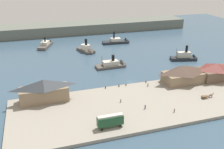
{
  "coord_description": "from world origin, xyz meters",
  "views": [
    {
      "loc": [
        -42.51,
        -104.13,
        50.72
      ],
      "look_at": [
        -7.01,
        7.53,
        2.0
      ],
      "focal_mm": 41.15,
      "sensor_mm": 36.0,
      "label": 1
    }
  ],
  "objects_px": {
    "mooring_post_center_east": "(105,87)",
    "ferry_shed_customs_shed": "(44,90)",
    "mooring_post_east": "(146,82)",
    "pedestrian_near_cart": "(174,110)",
    "pedestrian_walking_west": "(148,85)",
    "horse_cart": "(207,96)",
    "ferry_shed_east_terminal": "(184,74)",
    "ferry_approaching_east": "(46,44)",
    "ferry_approaching_west": "(119,41)",
    "street_tram": "(110,120)",
    "ferry_departing_north": "(87,50)",
    "ferry_shed_central_terminal": "(215,71)",
    "mooring_post_west": "(119,86)",
    "mooring_post_center_west": "(126,85)",
    "ferry_mid_harbor": "(186,57)",
    "pedestrian_near_east_shed": "(145,107)",
    "ferry_moored_east": "(114,65)",
    "pedestrian_near_west_shed": "(121,101)"
  },
  "relations": [
    {
      "from": "ferry_departing_north",
      "to": "mooring_post_west",
      "type": "bearing_deg",
      "value": -88.26
    },
    {
      "from": "ferry_shed_customs_shed",
      "to": "ferry_departing_north",
      "type": "xyz_separation_m",
      "value": [
        31.0,
        61.91,
        -4.26
      ]
    },
    {
      "from": "mooring_post_center_east",
      "to": "ferry_approaching_east",
      "type": "height_order",
      "value": "ferry_approaching_east"
    },
    {
      "from": "pedestrian_walking_west",
      "to": "mooring_post_center_west",
      "type": "xyz_separation_m",
      "value": [
        -9.19,
        3.71,
        -0.25
      ]
    },
    {
      "from": "pedestrian_walking_west",
      "to": "pedestrian_near_east_shed",
      "type": "height_order",
      "value": "pedestrian_near_east_shed"
    },
    {
      "from": "mooring_post_center_west",
      "to": "ferry_mid_harbor",
      "type": "height_order",
      "value": "ferry_mid_harbor"
    },
    {
      "from": "street_tram",
      "to": "ferry_departing_north",
      "type": "height_order",
      "value": "ferry_departing_north"
    },
    {
      "from": "mooring_post_west",
      "to": "mooring_post_center_west",
      "type": "relative_size",
      "value": 1.0
    },
    {
      "from": "pedestrian_near_west_shed",
      "to": "mooring_post_west",
      "type": "xyz_separation_m",
      "value": [
        4.1,
        14.05,
        -0.25
      ]
    },
    {
      "from": "ferry_shed_central_terminal",
      "to": "ferry_approaching_east",
      "type": "bearing_deg",
      "value": 130.41
    },
    {
      "from": "mooring_post_center_east",
      "to": "pedestrian_near_cart",
      "type": "bearing_deg",
      "value": -55.6
    },
    {
      "from": "mooring_post_east",
      "to": "pedestrian_near_cart",
      "type": "bearing_deg",
      "value": -92.19
    },
    {
      "from": "horse_cart",
      "to": "ferry_mid_harbor",
      "type": "relative_size",
      "value": 0.33
    },
    {
      "from": "mooring_post_west",
      "to": "ferry_shed_central_terminal",
      "type": "bearing_deg",
      "value": -6.32
    },
    {
      "from": "mooring_post_west",
      "to": "ferry_departing_north",
      "type": "height_order",
      "value": "ferry_departing_north"
    },
    {
      "from": "horse_cart",
      "to": "ferry_moored_east",
      "type": "xyz_separation_m",
      "value": [
        -24.27,
        48.87,
        -0.84
      ]
    },
    {
      "from": "mooring_post_center_east",
      "to": "ferry_approaching_west",
      "type": "relative_size",
      "value": 0.04
    },
    {
      "from": "ferry_shed_east_terminal",
      "to": "ferry_departing_north",
      "type": "bearing_deg",
      "value": 117.42
    },
    {
      "from": "mooring_post_center_east",
      "to": "ferry_shed_customs_shed",
      "type": "bearing_deg",
      "value": -171.95
    },
    {
      "from": "pedestrian_walking_west",
      "to": "mooring_post_west",
      "type": "relative_size",
      "value": 1.71
    },
    {
      "from": "ferry_shed_central_terminal",
      "to": "pedestrian_near_west_shed",
      "type": "bearing_deg",
      "value": -170.23
    },
    {
      "from": "mooring_post_west",
      "to": "ferry_departing_north",
      "type": "xyz_separation_m",
      "value": [
        -1.77,
        58.26,
        0.01
      ]
    },
    {
      "from": "pedestrian_near_west_shed",
      "to": "ferry_shed_central_terminal",
      "type": "bearing_deg",
      "value": 9.77
    },
    {
      "from": "mooring_post_east",
      "to": "ferry_mid_harbor",
      "type": "xyz_separation_m",
      "value": [
        37.83,
        25.4,
        0.05
      ]
    },
    {
      "from": "mooring_post_west",
      "to": "mooring_post_center_west",
      "type": "height_order",
      "value": "same"
    },
    {
      "from": "pedestrian_near_west_shed",
      "to": "mooring_post_center_east",
      "type": "height_order",
      "value": "pedestrian_near_west_shed"
    },
    {
      "from": "pedestrian_near_cart",
      "to": "mooring_post_west",
      "type": "distance_m",
      "value": 29.85
    },
    {
      "from": "ferry_shed_east_terminal",
      "to": "ferry_approaching_east",
      "type": "xyz_separation_m",
      "value": [
        -56.52,
        84.73,
        -4.0
      ]
    },
    {
      "from": "pedestrian_walking_west",
      "to": "mooring_post_center_east",
      "type": "height_order",
      "value": "pedestrian_walking_west"
    },
    {
      "from": "pedestrian_near_east_shed",
      "to": "mooring_post_center_east",
      "type": "height_order",
      "value": "pedestrian_near_east_shed"
    },
    {
      "from": "ferry_moored_east",
      "to": "ferry_mid_harbor",
      "type": "bearing_deg",
      "value": -2.52
    },
    {
      "from": "ferry_approaching_west",
      "to": "mooring_post_center_east",
      "type": "bearing_deg",
      "value": -113.33
    },
    {
      "from": "ferry_shed_east_terminal",
      "to": "horse_cart",
      "type": "xyz_separation_m",
      "value": [
        0.54,
        -17.12,
        -3.26
      ]
    },
    {
      "from": "ferry_moored_east",
      "to": "ferry_shed_central_terminal",
      "type": "bearing_deg",
      "value": -39.18
    },
    {
      "from": "ferry_shed_customs_shed",
      "to": "ferry_approaching_west",
      "type": "xyz_separation_m",
      "value": [
        57.8,
        76.39,
        -4.61
      ]
    },
    {
      "from": "ferry_shed_central_terminal",
      "to": "mooring_post_west",
      "type": "distance_m",
      "value": 47.56
    },
    {
      "from": "pedestrian_near_east_shed",
      "to": "pedestrian_near_west_shed",
      "type": "bearing_deg",
      "value": 133.43
    },
    {
      "from": "horse_cart",
      "to": "ferry_moored_east",
      "type": "distance_m",
      "value": 54.58
    },
    {
      "from": "mooring_post_west",
      "to": "horse_cart",
      "type": "bearing_deg",
      "value": -34.34
    },
    {
      "from": "ferry_shed_central_terminal",
      "to": "street_tram",
      "type": "xyz_separation_m",
      "value": [
        -60.33,
        -23.99,
        -1.24
      ]
    },
    {
      "from": "ferry_mid_harbor",
      "to": "horse_cart",
      "type": "bearing_deg",
      "value": -113.16
    },
    {
      "from": "pedestrian_walking_west",
      "to": "mooring_post_east",
      "type": "bearing_deg",
      "value": 78.26
    },
    {
      "from": "pedestrian_near_west_shed",
      "to": "pedestrian_near_east_shed",
      "type": "xyz_separation_m",
      "value": [
        7.16,
        -7.57,
        0.11
      ]
    },
    {
      "from": "ferry_approaching_west",
      "to": "ferry_approaching_east",
      "type": "distance_m",
      "value": 51.52
    },
    {
      "from": "pedestrian_near_cart",
      "to": "mooring_post_east",
      "type": "height_order",
      "value": "pedestrian_near_cart"
    },
    {
      "from": "pedestrian_walking_west",
      "to": "horse_cart",
      "type": "bearing_deg",
      "value": -43.58
    },
    {
      "from": "pedestrian_near_cart",
      "to": "ferry_shed_east_terminal",
      "type": "bearing_deg",
      "value": 51.54
    },
    {
      "from": "street_tram",
      "to": "ferry_approaching_east",
      "type": "height_order",
      "value": "ferry_approaching_east"
    },
    {
      "from": "pedestrian_near_cart",
      "to": "ferry_shed_customs_shed",
      "type": "bearing_deg",
      "value": 152.48
    },
    {
      "from": "pedestrian_near_west_shed",
      "to": "mooring_post_center_west",
      "type": "bearing_deg",
      "value": 61.97
    }
  ]
}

